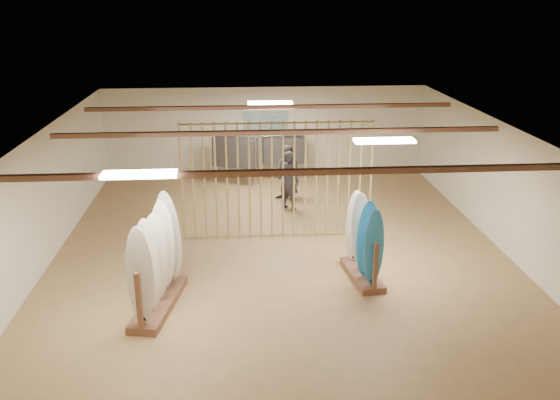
{
  "coord_description": "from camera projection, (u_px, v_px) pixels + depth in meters",
  "views": [
    {
      "loc": [
        -0.93,
        -12.28,
        5.47
      ],
      "look_at": [
        0.0,
        0.0,
        1.2
      ],
      "focal_mm": 38.0,
      "sensor_mm": 36.0,
      "label": 1
    }
  ],
  "objects": [
    {
      "name": "ceiling",
      "position": [
        280.0,
        129.0,
        12.51
      ],
      "size": [
        12.0,
        12.0,
        0.0
      ],
      "primitive_type": "plane",
      "rotation": [
        3.14,
        0.0,
        0.0
      ],
      "color": "gray",
      "rests_on": "ground"
    },
    {
      "name": "poster",
      "position": [
        266.0,
        126.0,
        18.53
      ],
      "size": [
        1.4,
        0.03,
        0.9
      ],
      "primitive_type": "cube",
      "color": "teal",
      "rests_on": "ground"
    },
    {
      "name": "shopper_a",
      "position": [
        289.0,
        176.0,
        15.71
      ],
      "size": [
        0.8,
        0.78,
        1.83
      ],
      "primitive_type": "imported",
      "rotation": [
        0.0,
        0.0,
        2.43
      ],
      "color": "#29272F",
      "rests_on": "floor"
    },
    {
      "name": "wall_back",
      "position": [
        266.0,
        132.0,
        18.62
      ],
      "size": [
        12.0,
        0.0,
        12.0
      ],
      "primitive_type": "plane",
      "rotation": [
        1.57,
        0.0,
        0.0
      ],
      "color": "white",
      "rests_on": "ground"
    },
    {
      "name": "floor",
      "position": [
        280.0,
        250.0,
        13.42
      ],
      "size": [
        12.0,
        12.0,
        0.0
      ],
      "primitive_type": "plane",
      "color": "tan",
      "rests_on": "ground"
    },
    {
      "name": "wall_front",
      "position": [
        317.0,
        343.0,
        7.31
      ],
      "size": [
        12.0,
        0.0,
        12.0
      ],
      "primitive_type": "plane",
      "rotation": [
        -1.57,
        0.0,
        0.0
      ],
      "color": "white",
      "rests_on": "ground"
    },
    {
      "name": "rack_left",
      "position": [
        157.0,
        275.0,
        10.76
      ],
      "size": [
        0.91,
        2.1,
        1.94
      ],
      "rotation": [
        0.0,
        0.0,
        -0.19
      ],
      "color": "brown",
      "rests_on": "floor"
    },
    {
      "name": "light_panels",
      "position": [
        280.0,
        131.0,
        12.52
      ],
      "size": [
        1.2,
        0.35,
        0.06
      ],
      "primitive_type": "cube",
      "color": "white",
      "rests_on": "ground"
    },
    {
      "name": "ceiling_slats",
      "position": [
        280.0,
        132.0,
        12.53
      ],
      "size": [
        9.5,
        6.12,
        0.1
      ],
      "primitive_type": "cube",
      "color": "brown",
      "rests_on": "ground"
    },
    {
      "name": "rack_right",
      "position": [
        363.0,
        251.0,
        11.91
      ],
      "size": [
        0.67,
        1.58,
        1.78
      ],
      "rotation": [
        0.0,
        0.0,
        0.12
      ],
      "color": "brown",
      "rests_on": "floor"
    },
    {
      "name": "wall_left",
      "position": [
        46.0,
        197.0,
        12.61
      ],
      "size": [
        0.0,
        12.0,
        12.0
      ],
      "primitive_type": "plane",
      "rotation": [
        1.57,
        0.0,
        1.57
      ],
      "color": "white",
      "rests_on": "ground"
    },
    {
      "name": "wall_right",
      "position": [
        501.0,
        186.0,
        13.32
      ],
      "size": [
        0.0,
        12.0,
        12.0
      ],
      "primitive_type": "plane",
      "rotation": [
        1.57,
        0.0,
        -1.57
      ],
      "color": "white",
      "rests_on": "ground"
    },
    {
      "name": "bamboo_partition",
      "position": [
        277.0,
        181.0,
        13.72
      ],
      "size": [
        4.45,
        0.05,
        2.78
      ],
      "color": "tan",
      "rests_on": "ground"
    },
    {
      "name": "shopper_b",
      "position": [
        288.0,
        170.0,
        16.35
      ],
      "size": [
        1.1,
        1.06,
        1.8
      ],
      "primitive_type": "imported",
      "rotation": [
        0.0,
        0.0,
        -0.63
      ],
      "color": "#2F2A24",
      "rests_on": "floor"
    },
    {
      "name": "clothing_rack_a",
      "position": [
        235.0,
        152.0,
        17.7
      ],
      "size": [
        1.39,
        0.86,
        1.57
      ],
      "rotation": [
        0.0,
        0.0,
        -0.39
      ],
      "color": "silver",
      "rests_on": "floor"
    },
    {
      "name": "clothing_rack_b",
      "position": [
        283.0,
        150.0,
        18.24
      ],
      "size": [
        1.36,
        0.39,
        1.45
      ],
      "rotation": [
        0.0,
        0.0,
        0.04
      ],
      "color": "silver",
      "rests_on": "floor"
    }
  ]
}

